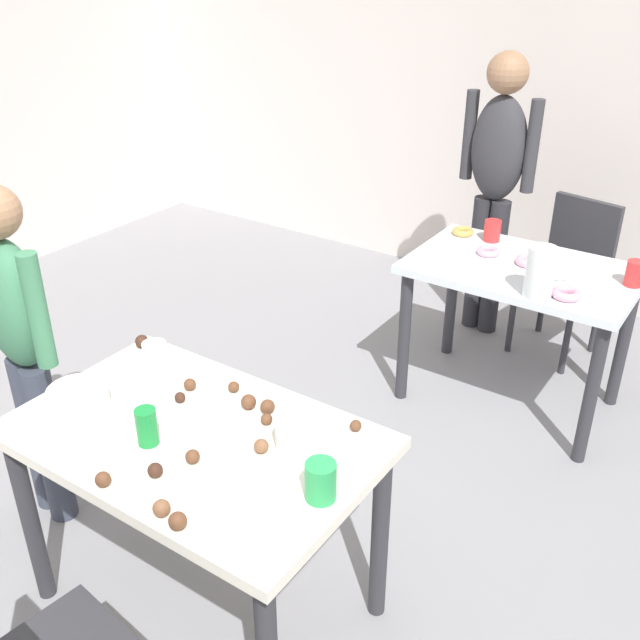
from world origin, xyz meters
TOP-DOWN VIEW (x-y plane):
  - ground_plane at (0.00, 0.00)m, footprint 6.40×6.40m
  - wall_back at (0.00, 3.20)m, footprint 6.40×0.10m
  - dining_table_near at (0.03, -0.03)m, footprint 1.15×0.73m
  - dining_table_far at (0.43, 1.80)m, footprint 1.04×0.68m
  - chair_far_table at (0.47, 2.50)m, footprint 0.47×0.47m
  - person_girl_near at (-0.82, -0.02)m, footprint 0.46×0.25m
  - person_adult_far at (0.00, 2.47)m, footprint 0.46×0.24m
  - mixing_bowl at (-0.37, -0.13)m, footprint 0.20×0.20m
  - soda_can at (-0.05, -0.14)m, footprint 0.07×0.07m
  - fork_near at (0.02, 0.05)m, footprint 0.17×0.02m
  - cup_near_0 at (0.33, 0.08)m, footprint 0.09×0.09m
  - cup_near_1 at (-0.36, 0.19)m, footprint 0.09×0.09m
  - cup_near_2 at (0.53, -0.05)m, footprint 0.09×0.09m
  - cake_ball_0 at (0.08, -0.24)m, footprint 0.04×0.04m
  - cake_ball_1 at (0.24, 0.17)m, footprint 0.04×0.04m
  - cake_ball_2 at (-0.01, 0.22)m, footprint 0.04×0.04m
  - cake_ball_3 at (0.16, 0.19)m, footprint 0.05×0.05m
  - cake_ball_4 at (-0.15, 0.15)m, footprint 0.04×0.04m
  - cake_ball_5 at (0.09, 0.18)m, footprint 0.05×0.05m
  - cake_ball_6 at (-0.01, -0.35)m, footprint 0.05×0.05m
  - cake_ball_7 at (0.21, -0.34)m, footprint 0.05×0.05m
  - cake_ball_8 at (0.27, 0.02)m, footprint 0.05×0.05m
  - cake_ball_9 at (-0.12, 0.08)m, footprint 0.04×0.04m
  - cake_ball_10 at (0.13, -0.13)m, footprint 0.04×0.04m
  - cake_ball_11 at (-0.50, 0.26)m, footprint 0.05×0.05m
  - cake_ball_12 at (0.19, 0.14)m, footprint 0.04×0.04m
  - cake_ball_13 at (0.28, -0.35)m, footprint 0.05×0.05m
  - cake_ball_14 at (-0.13, -0.08)m, footprint 0.05×0.05m
  - cake_ball_15 at (0.45, 0.27)m, footprint 0.04×0.04m
  - pitcher_far at (0.59, 1.53)m, footprint 0.12×0.12m
  - cup_far_0 at (0.90, 1.87)m, footprint 0.08×0.08m
  - cup_far_1 at (0.18, 2.02)m, footprint 0.08×0.08m
  - donut_far_0 at (0.23, 1.84)m, footprint 0.11×0.11m
  - donut_far_1 at (0.44, 1.84)m, footprint 0.13×0.13m
  - donut_far_2 at (0.70, 1.58)m, footprint 0.13×0.13m
  - donut_far_3 at (0.02, 2.02)m, footprint 0.11×0.11m
  - donut_far_4 at (0.60, 1.78)m, footprint 0.11×0.11m

SIDE VIEW (x-z plane):
  - ground_plane at x=0.00m, z-range 0.00..0.00m
  - chair_far_table at x=0.47m, z-range 0.06..0.93m
  - dining_table_far at x=0.43m, z-range 0.26..1.01m
  - dining_table_near at x=0.03m, z-range 0.27..1.02m
  - fork_near at x=0.02m, z-range 0.75..0.76m
  - donut_far_3 at x=0.02m, z-range 0.75..0.78m
  - donut_far_0 at x=0.23m, z-range 0.75..0.78m
  - donut_far_4 at x=0.60m, z-range 0.75..0.78m
  - cake_ball_9 at x=-0.12m, z-range 0.75..0.79m
  - cake_ball_1 at x=0.24m, z-range 0.75..0.79m
  - cake_ball_15 at x=0.45m, z-range 0.75..0.79m
  - donut_far_2 at x=0.70m, z-range 0.75..0.79m
  - cake_ball_12 at x=0.19m, z-range 0.75..0.79m
  - donut_far_1 at x=0.44m, z-range 0.75..0.79m
  - cake_ball_2 at x=-0.01m, z-range 0.75..0.79m
  - cake_ball_4 at x=-0.15m, z-range 0.75..0.79m
  - cake_ball_10 at x=0.13m, z-range 0.75..0.79m
  - cake_ball_0 at x=0.08m, z-range 0.75..0.79m
  - cake_ball_14 at x=-0.13m, z-range 0.75..0.80m
  - cake_ball_8 at x=0.27m, z-range 0.75..0.80m
  - cake_ball_6 at x=-0.01m, z-range 0.75..0.80m
  - cake_ball_3 at x=0.16m, z-range 0.75..0.80m
  - cake_ball_7 at x=0.21m, z-range 0.75..0.80m
  - cake_ball_13 at x=0.28m, z-range 0.75..0.80m
  - cake_ball_5 at x=0.09m, z-range 0.75..0.80m
  - cake_ball_11 at x=-0.50m, z-range 0.75..0.80m
  - mixing_bowl at x=-0.37m, z-range 0.75..0.82m
  - cup_near_1 at x=-0.36m, z-range 0.75..0.84m
  - cup_near_0 at x=0.33m, z-range 0.75..0.85m
  - cup_far_1 at x=0.18m, z-range 0.75..0.86m
  - cup_far_0 at x=0.90m, z-range 0.75..0.87m
  - cup_near_2 at x=0.53m, z-range 0.75..0.87m
  - soda_can at x=-0.05m, z-range 0.75..0.87m
  - person_girl_near at x=-0.82m, z-range 0.13..1.53m
  - pitcher_far at x=0.59m, z-range 0.75..0.98m
  - person_adult_far at x=0.00m, z-range 0.17..1.78m
  - wall_back at x=0.00m, z-range 0.00..2.60m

